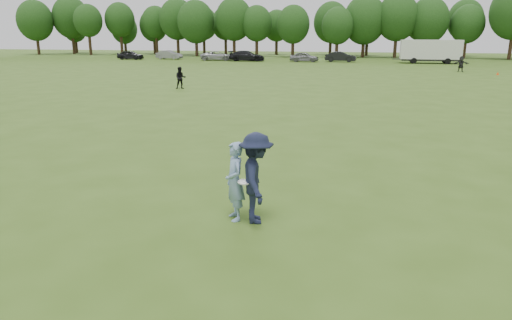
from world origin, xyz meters
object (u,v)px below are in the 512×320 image
object	(u,v)px
car_c	(217,56)
car_d	(247,56)
cargo_trailer	(430,50)
thrower	(235,181)
car_a	(130,55)
player_far_d	(461,64)
car_f	(341,57)
field_cone	(498,73)
car_b	(169,55)
player_far_a	(181,78)
defender	(256,178)
car_e	(304,57)

from	to	relation	value
car_c	car_d	bearing A→B (deg)	-106.65
car_d	cargo_trailer	world-z (taller)	cargo_trailer
thrower	car_d	bearing A→B (deg)	162.68
thrower	car_a	size ratio (longest dim) A/B	0.41
car_d	player_far_d	bearing A→B (deg)	-121.26
car_c	car_d	distance (m)	5.02
car_c	car_f	xyz separation A→B (m)	(18.89, 0.33, 0.03)
field_cone	cargo_trailer	world-z (taller)	cargo_trailer
thrower	car_c	size ratio (longest dim) A/B	0.34
car_a	car_f	bearing A→B (deg)	-85.90
car_f	thrower	bearing A→B (deg)	-175.79
car_a	car_b	size ratio (longest dim) A/B	0.99
player_far_d	car_f	bearing A→B (deg)	135.98
player_far_a	player_far_d	xyz separation A→B (m)	(23.44, 21.81, 0.03)
car_f	car_a	bearing A→B (deg)	95.12
player_far_d	car_b	bearing A→B (deg)	162.60
player_far_a	field_cone	xyz separation A→B (m)	(26.33, 18.42, -0.66)
thrower	car_b	world-z (taller)	thrower
car_c	field_cone	distance (m)	40.07
thrower	car_a	bearing A→B (deg)	178.53
player_far_d	car_f	xyz separation A→B (m)	(-13.65, 15.67, -0.10)
player_far_d	car_d	distance (m)	31.17
thrower	cargo_trailer	xyz separation A→B (m)	(11.39, 59.76, 0.91)
player_far_d	car_b	xyz separation A→B (m)	(-41.25, 16.93, -0.13)
car_c	car_d	world-z (taller)	car_d
car_b	defender	bearing A→B (deg)	-148.75
car_b	car_d	distance (m)	13.88
car_b	cargo_trailer	bearing A→B (deg)	-86.82
player_far_a	car_c	bearing A→B (deg)	81.37
player_far_d	car_b	world-z (taller)	player_far_d
defender	thrower	bearing A→B (deg)	70.37
defender	car_f	distance (m)	60.61
thrower	car_f	world-z (taller)	thrower
defender	player_far_d	bearing A→B (deg)	-31.52
car_a	field_cone	xyz separation A→B (m)	(49.84, -18.03, -0.57)
defender	car_a	distance (m)	68.93
field_cone	car_b	bearing A→B (deg)	155.28
car_f	player_far_d	bearing A→B (deg)	-135.58
defender	car_f	xyz separation A→B (m)	(-1.38, 60.60, -0.25)
defender	car_a	bearing A→B (deg)	13.97
car_a	car_e	world-z (taller)	car_a
car_b	car_d	xyz separation A→B (m)	(13.67, -2.42, 0.07)
thrower	player_far_d	distance (m)	46.68
car_a	car_e	xyz separation A→B (m)	(28.09, -0.08, -0.01)
car_e	car_b	bearing A→B (deg)	85.20
car_e	player_far_a	bearing A→B (deg)	174.05
player_far_d	car_e	distance (m)	23.83
field_cone	cargo_trailer	xyz separation A→B (m)	(-4.25, 18.25, 1.63)
player_far_a	car_d	xyz separation A→B (m)	(-4.14, 36.31, -0.03)
thrower	car_f	xyz separation A→B (m)	(-0.90, 60.57, -0.13)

